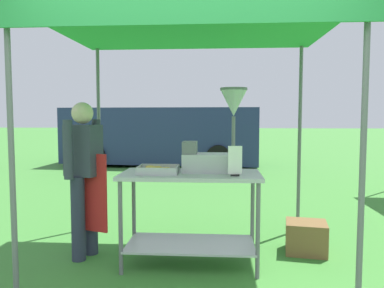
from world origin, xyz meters
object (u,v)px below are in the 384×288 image
donut_tray (158,170)px  menu_sign (235,163)px  stall_canopy (191,32)px  van_navy (162,135)px  donut_fryer (218,140)px  donut_cart (191,200)px  supply_crate (306,237)px  vendor (84,171)px

donut_tray → menu_sign: 0.75m
stall_canopy → van_navy: size_ratio=0.48×
stall_canopy → donut_fryer: stall_canopy is taller
donut_tray → donut_fryer: (0.57, 0.15, 0.29)m
donut_cart → van_navy: (-1.42, 7.56, 0.23)m
donut_cart → van_navy: 7.70m
donut_fryer → supply_crate: 1.47m
supply_crate → van_navy: size_ratio=0.08×
vendor → supply_crate: size_ratio=3.36×
donut_fryer → menu_sign: 0.36m
donut_tray → vendor: bearing=166.8°
stall_canopy → donut_tray: stall_canopy is taller
donut_fryer → van_navy: 7.66m
donut_fryer → menu_sign: (0.16, -0.25, -0.20)m
supply_crate → van_navy: 7.65m
donut_fryer → van_navy: donut_fryer is taller
donut_fryer → vendor: size_ratio=0.51×
donut_cart → supply_crate: bearing=19.0°
van_navy → donut_cart: bearing=-79.3°
donut_cart → van_navy: van_navy is taller
donut_cart → stall_canopy: bearing=90.0°
stall_canopy → donut_fryer: bearing=-1.0°
stall_canopy → donut_fryer: 1.09m
menu_sign → vendor: 1.56m
stall_canopy → menu_sign: (0.42, -0.26, -1.25)m
donut_fryer → menu_sign: donut_fryer is taller
stall_canopy → supply_crate: 2.47m
stall_canopy → menu_sign: size_ratio=9.99×
donut_tray → donut_fryer: donut_fryer is taller
donut_cart → donut_fryer: 0.64m
stall_canopy → menu_sign: stall_canopy is taller
vendor → van_navy: bearing=92.4°
stall_canopy → van_navy: 7.73m
vendor → donut_fryer: bearing=-1.5°
donut_fryer → donut_tray: bearing=-165.3°
donut_tray → van_navy: 7.70m
vendor → supply_crate: vendor is taller
donut_tray → donut_fryer: 0.66m
menu_sign → stall_canopy: bearing=148.9°
stall_canopy → donut_tray: (-0.31, -0.15, -1.34)m
stall_canopy → donut_cart: stall_canopy is taller
donut_cart → vendor: vendor is taller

